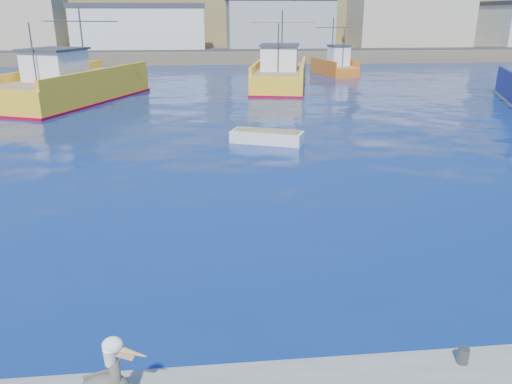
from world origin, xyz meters
TOP-DOWN VIEW (x-y plane):
  - ground at (0.00, 0.00)m, footprint 260.00×260.00m
  - dock_bollards at (0.60, -3.40)m, footprint 36.20×0.20m
  - far_shore at (0.00, 109.20)m, footprint 200.00×81.00m
  - trawler_yellow_a at (-11.05, 28.70)m, footprint 9.75×14.78m
  - trawler_yellow_b at (5.55, 35.04)m, footprint 6.99×13.34m
  - boat_orange at (13.04, 44.60)m, footprint 3.93×7.61m
  - skiff_mid at (1.81, 14.80)m, footprint 3.90×2.62m
  - pelican at (-2.98, -3.99)m, footprint 1.12×0.54m

SIDE VIEW (x-z plane):
  - ground at x=0.00m, z-range 0.00..0.00m
  - skiff_mid at x=1.81m, z-range -0.14..0.66m
  - dock_bollards at x=0.60m, z-range 0.50..0.80m
  - boat_orange at x=13.04m, z-range -1.99..3.96m
  - pelican at x=-2.98m, z-range 0.40..1.77m
  - trawler_yellow_b at x=5.55m, z-range -2.23..4.46m
  - trawler_yellow_a at x=-11.05m, z-range -2.24..4.63m
  - far_shore at x=0.00m, z-range -3.02..20.98m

